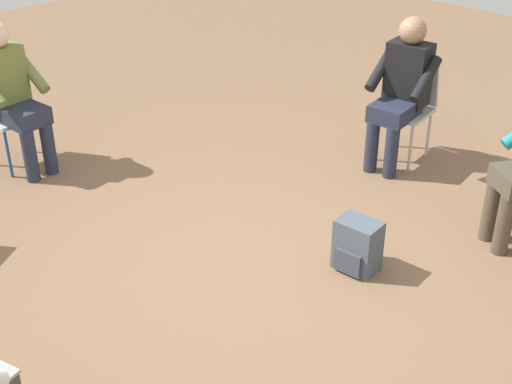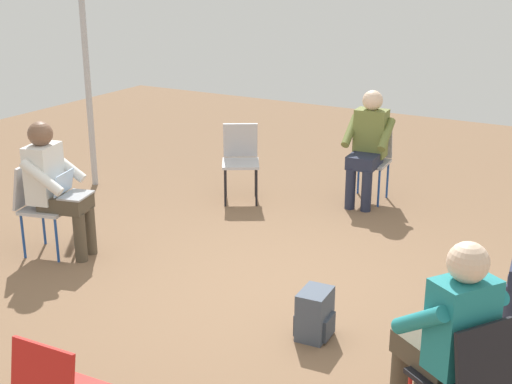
{
  "view_description": "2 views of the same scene",
  "coord_description": "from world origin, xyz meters",
  "px_view_note": "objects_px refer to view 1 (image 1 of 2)",
  "views": [
    {
      "loc": [
        2.71,
        -2.75,
        2.78
      ],
      "look_at": [
        0.33,
        -0.26,
        0.84
      ],
      "focal_mm": 50.0,
      "sensor_mm": 36.0,
      "label": 1
    },
    {
      "loc": [
        4.66,
        2.42,
        2.63
      ],
      "look_at": [
        -0.08,
        -0.28,
        0.79
      ],
      "focal_mm": 50.0,
      "sensor_mm": 36.0,
      "label": 2
    }
  ],
  "objects_px": {
    "chair_north": "(409,102)",
    "chair_west": "(3,108)",
    "person_in_black": "(402,86)",
    "person_in_olive": "(11,90)",
    "backpack_near_laptop_user": "(357,248)"
  },
  "relations": [
    {
      "from": "chair_north",
      "to": "chair_west",
      "type": "relative_size",
      "value": 1.0
    },
    {
      "from": "chair_north",
      "to": "chair_west",
      "type": "height_order",
      "value": "same"
    },
    {
      "from": "person_in_olive",
      "to": "backpack_near_laptop_user",
      "type": "distance_m",
      "value": 3.06
    },
    {
      "from": "person_in_black",
      "to": "person_in_olive",
      "type": "bearing_deg",
      "value": 38.8
    },
    {
      "from": "person_in_black",
      "to": "chair_north",
      "type": "bearing_deg",
      "value": -90.0
    },
    {
      "from": "chair_west",
      "to": "chair_north",
      "type": "bearing_deg",
      "value": 131.78
    },
    {
      "from": "person_in_black",
      "to": "chair_west",
      "type": "bearing_deg",
      "value": 36.87
    },
    {
      "from": "chair_north",
      "to": "person_in_olive",
      "type": "bearing_deg",
      "value": 41.08
    },
    {
      "from": "chair_west",
      "to": "backpack_near_laptop_user",
      "type": "relative_size",
      "value": 2.36
    },
    {
      "from": "backpack_near_laptop_user",
      "to": "person_in_black",
      "type": "bearing_deg",
      "value": 115.23
    },
    {
      "from": "chair_west",
      "to": "person_in_black",
      "type": "height_order",
      "value": "person_in_black"
    },
    {
      "from": "person_in_black",
      "to": "backpack_near_laptop_user",
      "type": "distance_m",
      "value": 1.73
    },
    {
      "from": "chair_west",
      "to": "backpack_near_laptop_user",
      "type": "distance_m",
      "value": 3.2
    },
    {
      "from": "chair_west",
      "to": "person_in_olive",
      "type": "relative_size",
      "value": 0.69
    },
    {
      "from": "chair_west",
      "to": "person_in_black",
      "type": "xyz_separation_m",
      "value": [
        2.38,
        2.25,
        0.2
      ]
    }
  ]
}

